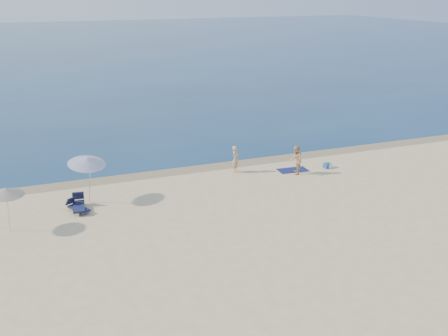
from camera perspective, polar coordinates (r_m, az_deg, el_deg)
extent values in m
plane|color=beige|center=(20.34, 18.33, -15.76)|extent=(160.00, 160.00, 0.00)
cube|color=navy|center=(113.56, -16.67, 11.75)|extent=(240.00, 160.00, 0.01)
cube|color=#847254|center=(35.66, -1.97, 0.05)|extent=(240.00, 1.60, 0.00)
imported|color=tan|center=(34.55, 1.18, 0.91)|extent=(0.71, 0.72, 1.67)
imported|color=tan|center=(34.45, 7.34, 0.81)|extent=(0.98, 1.07, 1.78)
cube|color=#0E1647|center=(35.37, 6.99, -0.20)|extent=(1.93, 1.18, 0.03)
cube|color=white|center=(36.22, 10.65, 0.27)|extent=(0.42, 0.39, 0.29)
cube|color=#1C4C98|center=(36.11, 10.43, 0.25)|extent=(0.52, 0.43, 0.32)
cylinder|color=silver|center=(30.26, -13.47, -1.56)|extent=(0.15, 0.51, 2.29)
cone|color=white|center=(30.35, -13.77, 0.70)|extent=(2.40, 2.42, 0.76)
sphere|color=silver|center=(30.30, -13.79, 1.06)|extent=(0.07, 0.07, 0.07)
cylinder|color=silver|center=(28.03, -21.05, -4.26)|extent=(0.10, 0.16, 2.00)
cone|color=beige|center=(27.81, -21.29, -2.26)|extent=(2.19, 2.20, 0.42)
sphere|color=silver|center=(27.75, -21.33, -1.92)|extent=(0.06, 0.06, 0.06)
cube|color=#141839|center=(29.60, -14.53, -3.99)|extent=(1.06, 1.40, 0.09)
cube|color=#141839|center=(30.02, -15.33, -3.24)|extent=(0.58, 0.52, 0.43)
cylinder|color=#A5A5AD|center=(29.74, -14.22, -4.06)|extent=(0.03, 0.03, 0.19)
cube|color=#161B3D|center=(29.72, -14.53, -3.81)|extent=(0.80, 1.68, 0.11)
cube|color=#161B3D|center=(30.37, -14.60, -2.73)|extent=(0.64, 0.47, 0.52)
cylinder|color=#A5A5AD|center=(29.76, -14.06, -3.99)|extent=(0.03, 0.03, 0.24)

